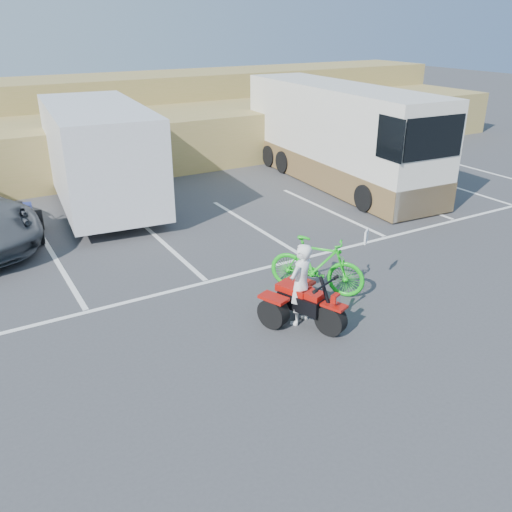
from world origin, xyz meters
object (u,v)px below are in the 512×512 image
red_trike_atv (306,324)px  quad_atv_green (92,216)px  rv_motorhome (337,141)px  rider (301,284)px  quad_atv_blue (21,239)px  green_dirt_bike (317,265)px  cargo_trailer (99,153)px

red_trike_atv → quad_atv_green: bearing=81.6°
red_trike_atv → rv_motorhome: rv_motorhome is taller
red_trike_atv → rider: size_ratio=0.97×
rider → quad_atv_blue: size_ratio=1.00×
red_trike_atv → rv_motorhome: size_ratio=0.17×
red_trike_atv → rider: 0.84m
quad_atv_blue → quad_atv_green: (2.16, 0.89, 0.00)m
red_trike_atv → quad_atv_green: 8.65m
red_trike_atv → quad_atv_blue: quad_atv_blue is taller
quad_atv_green → green_dirt_bike: bearing=-58.9°
red_trike_atv → green_dirt_bike: bearing=24.8°
red_trike_atv → rider: bearing=90.0°
quad_atv_green → rider: bearing=-67.7°
green_dirt_bike → rider: bearing=-177.6°
cargo_trailer → rv_motorhome: rv_motorhome is taller
red_trike_atv → cargo_trailer: size_ratio=0.23×
green_dirt_bike → quad_atv_green: bearing=73.6°
rider → quad_atv_green: size_ratio=1.11×
green_dirt_bike → rv_motorhome: (5.79, 6.78, 0.82)m
red_trike_atv → quad_atv_blue: size_ratio=0.97×
quad_atv_blue → quad_atv_green: size_ratio=1.11×
rider → cargo_trailer: cargo_trailer is taller
rv_motorhome → quad_atv_green: 8.86m
rider → cargo_trailer: bearing=-103.5°
green_dirt_bike → red_trike_atv: bearing=-171.9°
rv_motorhome → quad_atv_blue: rv_motorhome is taller
quad_atv_blue → quad_atv_green: quad_atv_blue is taller
quad_atv_blue → green_dirt_bike: bearing=-42.6°
red_trike_atv → green_dirt_bike: green_dirt_bike is taller
rider → rv_motorhome: 10.30m
green_dirt_bike → cargo_trailer: 8.57m
green_dirt_bike → quad_atv_blue: (-5.08, 6.51, -0.63)m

